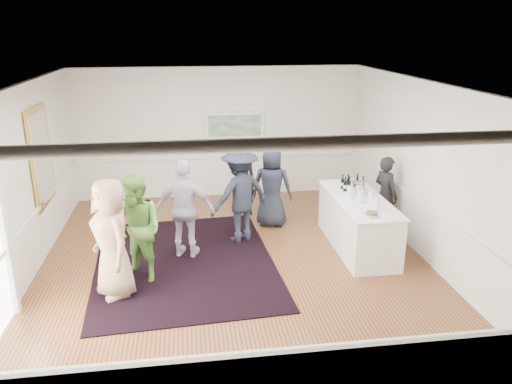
{
  "coord_description": "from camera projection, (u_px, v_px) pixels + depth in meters",
  "views": [
    {
      "loc": [
        -0.77,
        -8.11,
        4.1
      ],
      "look_at": [
        0.4,
        0.2,
        1.3
      ],
      "focal_mm": 35.0,
      "sensor_mm": 36.0,
      "label": 1
    }
  ],
  "objects": [
    {
      "name": "ceiling",
      "position": [
        233.0,
        85.0,
        8.0
      ],
      "size": [
        7.0,
        8.0,
        0.02
      ],
      "primitive_type": "cube",
      "color": "white",
      "rests_on": "wall_back"
    },
    {
      "name": "wine_bottles",
      "position": [
        352.0,
        182.0,
        9.87
      ],
      "size": [
        0.44,
        0.24,
        0.31
      ],
      "color": "black",
      "rests_on": "serving_table"
    },
    {
      "name": "area_rug",
      "position": [
        185.0,
        262.0,
        9.09
      ],
      "size": [
        3.41,
        4.34,
        0.02
      ],
      "primitive_type": "cube",
      "rotation": [
        0.0,
        0.0,
        0.06
      ],
      "color": "black",
      "rests_on": "floor"
    },
    {
      "name": "landscape_painting",
      "position": [
        235.0,
        125.0,
        12.21
      ],
      "size": [
        1.44,
        0.06,
        0.66
      ],
      "color": "white",
      "rests_on": "wall_back"
    },
    {
      "name": "wainscoting",
      "position": [
        235.0,
        239.0,
        8.86
      ],
      "size": [
        7.0,
        8.0,
        1.0
      ],
      "primitive_type": null,
      "color": "white",
      "rests_on": "floor"
    },
    {
      "name": "wall_right",
      "position": [
        428.0,
        172.0,
        8.97
      ],
      "size": [
        0.02,
        8.0,
        3.2
      ],
      "primitive_type": "cube",
      "color": "white",
      "rests_on": "floor"
    },
    {
      "name": "guest_tan",
      "position": [
        112.0,
        238.0,
        7.73
      ],
      "size": [
        1.0,
        1.13,
        1.93
      ],
      "primitive_type": "imported",
      "rotation": [
        0.0,
        0.0,
        -1.06
      ],
      "color": "tan",
      "rests_on": "floor"
    },
    {
      "name": "floor",
      "position": [
        235.0,
        264.0,
        9.02
      ],
      "size": [
        8.0,
        8.0,
        0.0
      ],
      "primitive_type": "plane",
      "color": "brown",
      "rests_on": "ground"
    },
    {
      "name": "bartender",
      "position": [
        385.0,
        195.0,
        10.19
      ],
      "size": [
        0.59,
        0.7,
        1.63
      ],
      "primitive_type": "imported",
      "rotation": [
        0.0,
        0.0,
        1.97
      ],
      "color": "black",
      "rests_on": "floor"
    },
    {
      "name": "wall_back",
      "position": [
        218.0,
        133.0,
        12.26
      ],
      "size": [
        7.0,
        0.02,
        3.2
      ],
      "primitive_type": "cube",
      "color": "white",
      "rests_on": "floor"
    },
    {
      "name": "guest_navy",
      "position": [
        272.0,
        187.0,
        10.55
      ],
      "size": [
        0.98,
        0.8,
        1.74
      ],
      "primitive_type": "imported",
      "rotation": [
        0.0,
        0.0,
        2.8
      ],
      "color": "#1E2433",
      "rests_on": "floor"
    },
    {
      "name": "wall_front",
      "position": [
        275.0,
        302.0,
        4.75
      ],
      "size": [
        7.0,
        0.02,
        3.2
      ],
      "primitive_type": "cube",
      "color": "white",
      "rests_on": "floor"
    },
    {
      "name": "guest_green",
      "position": [
        138.0,
        229.0,
        8.21
      ],
      "size": [
        1.13,
        1.09,
        1.83
      ],
      "primitive_type": "imported",
      "rotation": [
        0.0,
        0.0,
        -0.66
      ],
      "color": "#64A542",
      "rests_on": "floor"
    },
    {
      "name": "juice_pitchers",
      "position": [
        364.0,
        197.0,
        9.1
      ],
      "size": [
        0.42,
        0.76,
        0.24
      ],
      "color": "#8FC044",
      "rests_on": "serving_table"
    },
    {
      "name": "serving_table",
      "position": [
        358.0,
        223.0,
        9.58
      ],
      "size": [
        0.94,
        2.48,
        1.0
      ],
      "color": "white",
      "rests_on": "floor"
    },
    {
      "name": "guest_dark_a",
      "position": [
        240.0,
        194.0,
        9.76
      ],
      "size": [
        1.45,
        1.2,
        1.94
      ],
      "primitive_type": "imported",
      "rotation": [
        0.0,
        0.0,
        3.6
      ],
      "color": "#1E2433",
      "rests_on": "floor"
    },
    {
      "name": "mirror",
      "position": [
        41.0,
        157.0,
        9.21
      ],
      "size": [
        0.05,
        1.25,
        1.85
      ],
      "color": "gold",
      "rests_on": "wall_left"
    },
    {
      "name": "guest_dark_b",
      "position": [
        243.0,
        181.0,
        11.16
      ],
      "size": [
        0.65,
        0.51,
        1.58
      ],
      "primitive_type": "imported",
      "rotation": [
        0.0,
        0.0,
        3.39
      ],
      "color": "black",
      "rests_on": "floor"
    },
    {
      "name": "nut_bowl",
      "position": [
        372.0,
        214.0,
        8.51
      ],
      "size": [
        0.26,
        0.26,
        0.07
      ],
      "color": "white",
      "rests_on": "serving_table"
    },
    {
      "name": "wall_left",
      "position": [
        18.0,
        189.0,
        8.05
      ],
      "size": [
        0.02,
        8.0,
        3.2
      ],
      "primitive_type": "cube",
      "color": "white",
      "rests_on": "floor"
    },
    {
      "name": "guest_lilac",
      "position": [
        186.0,
        209.0,
        9.08
      ],
      "size": [
        1.17,
        0.77,
        1.86
      ],
      "primitive_type": "imported",
      "rotation": [
        0.0,
        0.0,
        2.83
      ],
      "color": "silver",
      "rests_on": "floor"
    },
    {
      "name": "ice_bucket",
      "position": [
        358.0,
        188.0,
        9.64
      ],
      "size": [
        0.26,
        0.26,
        0.25
      ],
      "primitive_type": "cylinder",
      "color": "silver",
      "rests_on": "serving_table"
    }
  ]
}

